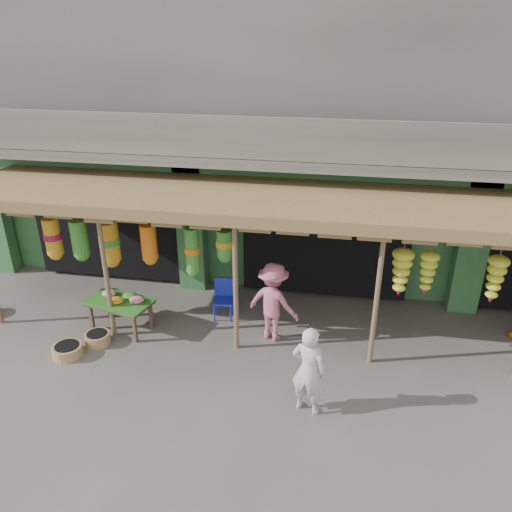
% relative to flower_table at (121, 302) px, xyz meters
% --- Properties ---
extents(ground, '(80.00, 80.00, 0.00)m').
position_rel_flower_table_xyz_m(ground, '(3.91, -0.05, -0.62)').
color(ground, '#514C47').
rests_on(ground, ground).
extents(building, '(16.40, 6.80, 7.00)m').
position_rel_flower_table_xyz_m(building, '(3.91, 4.82, 2.75)').
color(building, gray).
rests_on(building, ground).
extents(awning, '(14.00, 2.70, 2.79)m').
position_rel_flower_table_xyz_m(awning, '(3.74, 0.75, 1.95)').
color(awning, brown).
rests_on(awning, ground).
extents(flower_table, '(1.43, 1.05, 0.77)m').
position_rel_flower_table_xyz_m(flower_table, '(0.00, 0.00, 0.00)').
color(flower_table, '#4F3828').
rests_on(flower_table, ground).
extents(blue_chair, '(0.44, 0.45, 0.84)m').
position_rel_flower_table_xyz_m(blue_chair, '(1.90, 0.85, -0.15)').
color(blue_chair, '#1B27B5').
rests_on(blue_chair, ground).
extents(basket_mid, '(0.59, 0.59, 0.21)m').
position_rel_flower_table_xyz_m(basket_mid, '(-0.65, -1.05, -0.51)').
color(basket_mid, '#A07647').
rests_on(basket_mid, ground).
extents(basket_right, '(0.64, 0.64, 0.22)m').
position_rel_flower_table_xyz_m(basket_right, '(-0.28, -0.59, -0.51)').
color(basket_right, '#A0764A').
rests_on(basket_right, ground).
extents(person_front, '(0.65, 0.52, 1.55)m').
position_rel_flower_table_xyz_m(person_front, '(3.87, -1.71, 0.15)').
color(person_front, beige).
rests_on(person_front, ground).
extents(person_shopper, '(1.18, 0.91, 1.61)m').
position_rel_flower_table_xyz_m(person_shopper, '(3.04, 0.21, 0.18)').
color(person_shopper, '#C0657A').
rests_on(person_shopper, ground).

